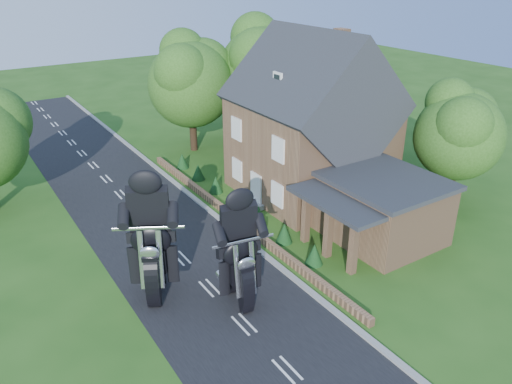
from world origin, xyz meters
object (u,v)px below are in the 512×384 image
garden_wall (234,218)px  motorcycle_follow (156,278)px  house (311,126)px  annex (380,208)px  motorcycle_lead (239,287)px

garden_wall → motorcycle_follow: motorcycle_follow is taller
house → annex: size_ratio=1.45×
garden_wall → annex: (5.57, -5.80, 1.57)m
house → annex: bearing=-95.2°
garden_wall → annex: annex is taller
house → motorcycle_follow: bearing=-157.9°
garden_wall → annex: size_ratio=3.12×
motorcycle_lead → motorcycle_follow: bearing=-32.4°
garden_wall → motorcycle_follow: (-6.50, -4.16, 0.72)m
house → motorcycle_follow: (-12.70, -5.16, -3.42)m
garden_wall → annex: bearing=-46.2°
garden_wall → house: bearing=9.2°
motorcycle_follow → motorcycle_lead: bearing=167.2°
house → motorcycle_lead: size_ratio=5.70×
house → garden_wall: bearing=-170.8°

